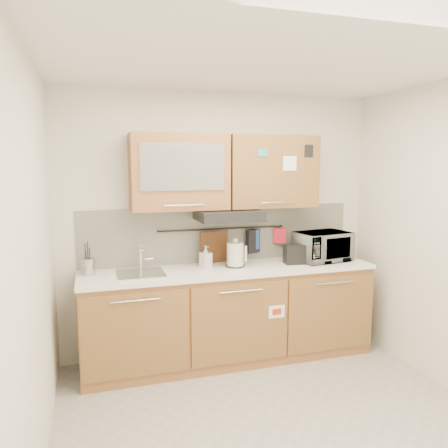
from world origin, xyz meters
TOP-DOWN VIEW (x-y plane):
  - floor at (0.00, 0.00)m, footprint 3.20×3.20m
  - ceiling at (0.00, 0.00)m, footprint 3.20×3.20m
  - wall_back at (0.00, 1.50)m, footprint 3.20×0.00m
  - wall_left at (-1.60, 0.00)m, footprint 0.00×3.00m
  - base_cabinet at (0.00, 1.19)m, footprint 2.80×0.64m
  - countertop at (0.00, 1.19)m, footprint 2.82×0.62m
  - backsplash at (0.00, 1.49)m, footprint 2.80×0.02m
  - upper_cabinets at (-0.00, 1.32)m, footprint 1.82×0.37m
  - range_hood at (0.00, 1.25)m, footprint 0.60×0.46m
  - sink at (-0.85, 1.21)m, footprint 0.42×0.40m
  - utensil_rail at (0.00, 1.45)m, footprint 1.30×0.02m
  - utensil_crock at (-1.30, 1.30)m, footprint 0.16×0.16m
  - kettle at (0.06, 1.22)m, footprint 0.21×0.21m
  - toaster at (0.69, 1.17)m, footprint 0.27×0.19m
  - microwave at (1.00, 1.20)m, footprint 0.59×0.45m
  - soap_bottle at (-0.22, 1.29)m, footprint 0.12×0.12m
  - cutting_board at (-0.09, 1.44)m, footprint 0.30×0.09m
  - oven_mitt at (0.33, 1.44)m, footprint 0.13×0.04m
  - dark_pouch at (0.32, 1.44)m, footprint 0.16×0.10m
  - pot_holder at (0.62, 1.44)m, footprint 0.13×0.07m

SIDE VIEW (x-z plane):
  - floor at x=0.00m, z-range 0.00..0.00m
  - base_cabinet at x=0.00m, z-range -0.03..0.85m
  - countertop at x=0.00m, z-range 0.88..0.92m
  - sink at x=-0.85m, z-range 0.79..1.05m
  - utensil_crock at x=-1.30m, z-range 0.85..1.15m
  - toaster at x=0.69m, z-range 0.92..1.12m
  - soap_bottle at x=-0.22m, z-range 0.92..1.13m
  - kettle at x=0.06m, z-range 0.89..1.18m
  - cutting_board at x=-0.09m, z-range 0.87..1.24m
  - microwave at x=1.00m, z-range 0.92..1.22m
  - dark_pouch at x=0.32m, z-range 1.00..1.24m
  - oven_mitt at x=0.33m, z-range 1.04..1.24m
  - pot_holder at x=0.62m, z-range 1.08..1.24m
  - backsplash at x=0.00m, z-range 0.92..1.48m
  - utensil_rail at x=0.00m, z-range 1.25..1.27m
  - wall_left at x=-1.60m, z-range -0.20..2.80m
  - wall_back at x=0.00m, z-range -0.30..2.90m
  - range_hood at x=0.00m, z-range 1.37..1.47m
  - upper_cabinets at x=0.00m, z-range 1.48..2.18m
  - ceiling at x=0.00m, z-range 2.60..2.60m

